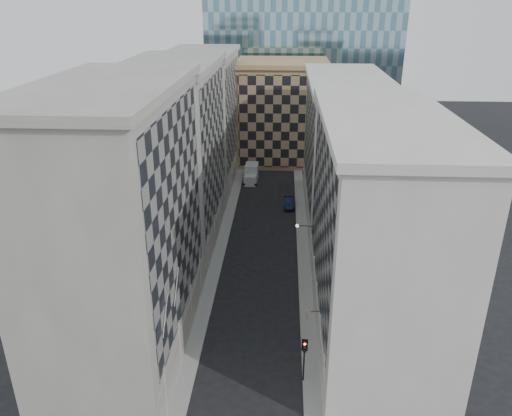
% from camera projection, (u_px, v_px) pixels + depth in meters
% --- Properties ---
extents(sidewalk_west, '(1.50, 100.00, 0.15)m').
position_uv_depth(sidewalk_west, '(220.00, 248.00, 63.46)').
color(sidewalk_west, gray).
rests_on(sidewalk_west, ground).
extents(sidewalk_east, '(1.50, 100.00, 0.15)m').
position_uv_depth(sidewalk_east, '(303.00, 250.00, 62.91)').
color(sidewalk_east, gray).
rests_on(sidewalk_east, ground).
extents(bldg_left_a, '(10.80, 22.80, 23.70)m').
position_uv_depth(bldg_left_a, '(122.00, 226.00, 41.70)').
color(bldg_left_a, gray).
rests_on(bldg_left_a, ground).
extents(bldg_left_b, '(10.80, 22.80, 22.70)m').
position_uv_depth(bldg_left_b, '(176.00, 155.00, 62.11)').
color(bldg_left_b, gray).
rests_on(bldg_left_b, ground).
extents(bldg_left_c, '(10.80, 22.80, 21.70)m').
position_uv_depth(bldg_left_c, '(203.00, 119.00, 82.51)').
color(bldg_left_c, gray).
rests_on(bldg_left_c, ground).
extents(bldg_right_a, '(10.80, 26.80, 20.70)m').
position_uv_depth(bldg_right_a, '(375.00, 228.00, 44.83)').
color(bldg_right_a, beige).
rests_on(bldg_right_a, ground).
extents(bldg_right_b, '(10.80, 28.80, 19.70)m').
position_uv_depth(bldg_right_b, '(343.00, 149.00, 69.81)').
color(bldg_right_b, beige).
rests_on(bldg_right_b, ground).
extents(tan_block, '(16.80, 14.80, 18.80)m').
position_uv_depth(tan_block, '(282.00, 112.00, 94.22)').
color(tan_block, tan).
rests_on(tan_block, ground).
extents(church_tower, '(7.20, 7.20, 51.50)m').
position_uv_depth(church_tower, '(274.00, 10.00, 100.42)').
color(church_tower, '#292520').
rests_on(church_tower, ground).
extents(flagpoles_left, '(0.10, 6.33, 2.33)m').
position_uv_depth(flagpoles_left, '(171.00, 300.00, 38.35)').
color(flagpoles_left, gray).
rests_on(flagpoles_left, ground).
extents(bracket_lamp, '(1.98, 0.36, 0.36)m').
position_uv_depth(bracket_lamp, '(299.00, 226.00, 55.05)').
color(bracket_lamp, black).
rests_on(bracket_lamp, ground).
extents(traffic_light, '(0.51, 0.44, 4.02)m').
position_uv_depth(traffic_light, '(304.00, 352.00, 40.35)').
color(traffic_light, black).
rests_on(traffic_light, sidewalk_east).
extents(box_truck, '(2.29, 5.35, 2.90)m').
position_uv_depth(box_truck, '(251.00, 174.00, 85.92)').
color(box_truck, '#BDBDBD').
rests_on(box_truck, ground).
extents(dark_car, '(1.55, 4.38, 1.44)m').
position_uv_depth(dark_car, '(289.00, 202.00, 75.63)').
color(dark_car, '#0D1632').
rests_on(dark_car, ground).
extents(shop_sign, '(1.27, 0.79, 0.88)m').
position_uv_depth(shop_sign, '(308.00, 315.00, 43.64)').
color(shop_sign, black).
rests_on(shop_sign, ground).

